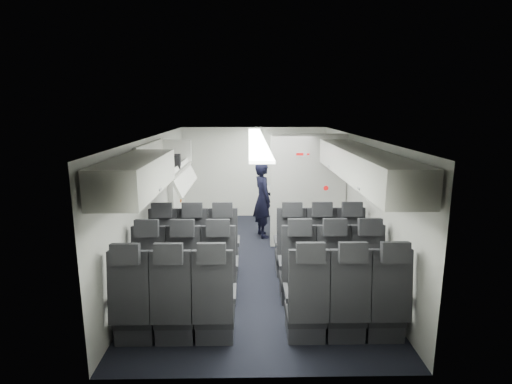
{
  "coord_description": "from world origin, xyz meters",
  "views": [
    {
      "loc": [
        -0.13,
        -6.47,
        2.62
      ],
      "look_at": [
        0.0,
        0.4,
        1.15
      ],
      "focal_mm": 28.0,
      "sensor_mm": 36.0,
      "label": 1
    }
  ],
  "objects_px": {
    "seat_row_front": "(257,251)",
    "flight_attendant": "(263,199)",
    "seat_row_mid": "(258,274)",
    "carry_on_bag": "(168,162)",
    "galley_unit": "(295,179)",
    "boarding_door": "(175,190)",
    "seat_row_rear": "(260,307)"
  },
  "relations": [
    {
      "from": "carry_on_bag",
      "to": "boarding_door",
      "type": "bearing_deg",
      "value": 91.89
    },
    {
      "from": "seat_row_mid",
      "to": "seat_row_front",
      "type": "bearing_deg",
      "value": 90.0
    },
    {
      "from": "flight_attendant",
      "to": "boarding_door",
      "type": "bearing_deg",
      "value": 69.54
    },
    {
      "from": "boarding_door",
      "to": "galley_unit",
      "type": "bearing_deg",
      "value": 24.28
    },
    {
      "from": "seat_row_mid",
      "to": "carry_on_bag",
      "type": "xyz_separation_m",
      "value": [
        -1.39,
        1.16,
        1.37
      ]
    },
    {
      "from": "galley_unit",
      "to": "seat_row_front",
      "type": "bearing_deg",
      "value": -106.28
    },
    {
      "from": "seat_row_mid",
      "to": "flight_attendant",
      "type": "relative_size",
      "value": 2.14
    },
    {
      "from": "seat_row_mid",
      "to": "carry_on_bag",
      "type": "height_order",
      "value": "carry_on_bag"
    },
    {
      "from": "boarding_door",
      "to": "seat_row_front",
      "type": "bearing_deg",
      "value": -51.84
    },
    {
      "from": "seat_row_front",
      "to": "carry_on_bag",
      "type": "relative_size",
      "value": 8.49
    },
    {
      "from": "seat_row_rear",
      "to": "boarding_door",
      "type": "relative_size",
      "value": 1.79
    },
    {
      "from": "seat_row_rear",
      "to": "carry_on_bag",
      "type": "xyz_separation_m",
      "value": [
        -1.39,
        2.06,
        1.37
      ]
    },
    {
      "from": "galley_unit",
      "to": "carry_on_bag",
      "type": "xyz_separation_m",
      "value": [
        -2.34,
        -3.0,
        0.82
      ]
    },
    {
      "from": "seat_row_mid",
      "to": "boarding_door",
      "type": "xyz_separation_m",
      "value": [
        -1.64,
        2.99,
        0.55
      ]
    },
    {
      "from": "galley_unit",
      "to": "flight_attendant",
      "type": "relative_size",
      "value": 1.22
    },
    {
      "from": "seat_row_rear",
      "to": "galley_unit",
      "type": "distance_m",
      "value": 5.17
    },
    {
      "from": "boarding_door",
      "to": "carry_on_bag",
      "type": "bearing_deg",
      "value": -82.22
    },
    {
      "from": "seat_row_mid",
      "to": "boarding_door",
      "type": "height_order",
      "value": "boarding_door"
    },
    {
      "from": "seat_row_rear",
      "to": "galley_unit",
      "type": "height_order",
      "value": "galley_unit"
    },
    {
      "from": "seat_row_mid",
      "to": "galley_unit",
      "type": "distance_m",
      "value": 4.3
    },
    {
      "from": "carry_on_bag",
      "to": "flight_attendant",
      "type": "bearing_deg",
      "value": 41.82
    },
    {
      "from": "seat_row_mid",
      "to": "carry_on_bag",
      "type": "relative_size",
      "value": 8.49
    },
    {
      "from": "seat_row_mid",
      "to": "boarding_door",
      "type": "bearing_deg",
      "value": 118.77
    },
    {
      "from": "seat_row_mid",
      "to": "flight_attendant",
      "type": "xyz_separation_m",
      "value": [
        0.16,
        2.86,
        0.37
      ]
    },
    {
      "from": "seat_row_front",
      "to": "carry_on_bag",
      "type": "xyz_separation_m",
      "value": [
        -1.39,
        0.26,
        1.37
      ]
    },
    {
      "from": "seat_row_front",
      "to": "flight_attendant",
      "type": "xyz_separation_m",
      "value": [
        0.16,
        1.96,
        0.37
      ]
    },
    {
      "from": "boarding_door",
      "to": "carry_on_bag",
      "type": "distance_m",
      "value": 2.02
    },
    {
      "from": "seat_row_front",
      "to": "carry_on_bag",
      "type": "height_order",
      "value": "carry_on_bag"
    },
    {
      "from": "galley_unit",
      "to": "seat_row_mid",
      "type": "bearing_deg",
      "value": -102.88
    },
    {
      "from": "seat_row_front",
      "to": "seat_row_mid",
      "type": "relative_size",
      "value": 1.0
    },
    {
      "from": "seat_row_rear",
      "to": "boarding_door",
      "type": "bearing_deg",
      "value": 112.87
    },
    {
      "from": "seat_row_rear",
      "to": "seat_row_mid",
      "type": "bearing_deg",
      "value": 90.0
    }
  ]
}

